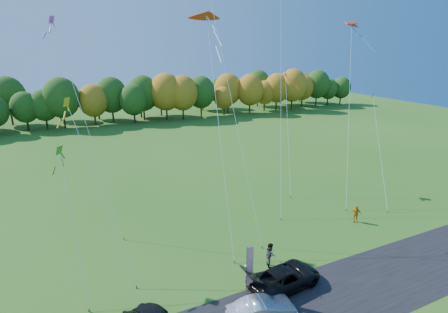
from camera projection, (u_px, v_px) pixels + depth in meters
name	position (u px, v px, depth m)	size (l,w,h in m)	color
ground	(260.00, 275.00, 24.51)	(160.00, 160.00, 0.00)	#275B18
asphalt_strip	(295.00, 312.00, 21.06)	(90.00, 6.00, 0.01)	black
tree_line	(122.00, 124.00, 71.89)	(116.00, 12.00, 10.00)	#1E4711
black_suv	(285.00, 277.00, 23.10)	(2.38, 5.17, 1.44)	black
silver_sedan	(262.00, 310.00, 20.33)	(1.41, 4.05, 1.33)	silver
person_tailgate_a	(247.00, 276.00, 23.11)	(0.60, 0.39, 1.65)	white
person_tailgate_b	(270.00, 254.00, 25.32)	(0.88, 0.68, 1.80)	gray
person_east	(356.00, 214.00, 31.67)	(0.94, 0.39, 1.61)	orange
feather_flag	(249.00, 266.00, 21.72)	(0.49, 0.07, 3.71)	#999999
kite_delta_blue	(224.00, 65.00, 27.89)	(3.60, 11.46, 27.35)	#4C3F33
kite_parafoil_orange	(281.00, 57.00, 34.65)	(8.64, 13.03, 28.96)	#4C3F33
kite_delta_red	(219.00, 123.00, 27.48)	(3.32, 10.21, 19.41)	#4C3F33
kite_parafoil_rainbow	(349.00, 112.00, 35.60)	(6.98, 7.89, 18.11)	#4C3F33
kite_diamond_yellow	(100.00, 191.00, 23.69)	(3.12, 7.19, 12.19)	#4C3F33
kite_diamond_green	(73.00, 222.00, 22.06)	(1.00, 6.01, 9.38)	#4C3F33
kite_diamond_white	(288.00, 132.00, 37.52)	(2.50, 5.46, 13.19)	#4C3F33
kite_diamond_pink	(88.00, 130.00, 28.32)	(3.63, 6.76, 17.94)	#4C3F33
kite_diamond_blue_low	(380.00, 151.00, 34.77)	(2.48, 5.82, 11.01)	#4C3F33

